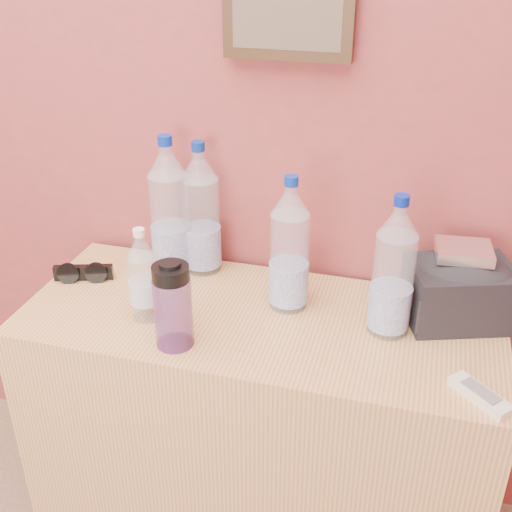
{
  "coord_description": "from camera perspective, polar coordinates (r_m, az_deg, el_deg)",
  "views": [
    {
      "loc": [
        0.78,
        0.5,
        1.58
      ],
      "look_at": [
        0.44,
        1.71,
        0.9
      ],
      "focal_mm": 45.0,
      "sensor_mm": 36.0,
      "label": 1
    }
  ],
  "objects": [
    {
      "name": "pet_large_a",
      "position": [
        1.69,
        -7.67,
        3.78
      ],
      "size": [
        0.1,
        0.1,
        0.37
      ],
      "rotation": [
        0.0,
        0.0,
        0.39
      ],
      "color": "silver",
      "rests_on": "dresser"
    },
    {
      "name": "pet_large_d",
      "position": [
        1.45,
        12.09,
        -1.59
      ],
      "size": [
        0.09,
        0.09,
        0.34
      ],
      "rotation": [
        0.0,
        0.0,
        -0.1
      ],
      "color": "white",
      "rests_on": "dresser"
    },
    {
      "name": "pet_large_c",
      "position": [
        1.52,
        2.98,
        0.43
      ],
      "size": [
        0.09,
        0.09,
        0.34
      ],
      "rotation": [
        0.0,
        0.0,
        0.24
      ],
      "color": "silver",
      "rests_on": "dresser"
    },
    {
      "name": "nalgene_bottle",
      "position": [
        1.41,
        -7.42,
        -4.33
      ],
      "size": [
        0.09,
        0.09,
        0.21
      ],
      "rotation": [
        0.0,
        0.0,
        0.14
      ],
      "color": "#773C8E",
      "rests_on": "dresser"
    },
    {
      "name": "toiletry_bag",
      "position": [
        1.57,
        17.65,
        -2.87
      ],
      "size": [
        0.28,
        0.24,
        0.16
      ],
      "primitive_type": null,
      "rotation": [
        0.0,
        0.0,
        0.34
      ],
      "color": "black",
      "rests_on": "dresser"
    },
    {
      "name": "pet_small",
      "position": [
        1.52,
        -9.98,
        -2.08
      ],
      "size": [
        0.07,
        0.07,
        0.23
      ],
      "rotation": [
        0.0,
        0.0,
        -0.33
      ],
      "color": "silver",
      "rests_on": "dresser"
    },
    {
      "name": "foil_packet",
      "position": [
        1.54,
        17.99,
        0.4
      ],
      "size": [
        0.13,
        0.12,
        0.03
      ],
      "primitive_type": "cube",
      "rotation": [
        0.0,
        0.0,
        0.1
      ],
      "color": "silver",
      "rests_on": "toiletry_bag"
    },
    {
      "name": "ac_remote",
      "position": [
        1.38,
        19.3,
        -11.59
      ],
      "size": [
        0.13,
        0.12,
        0.02
      ],
      "primitive_type": "cube",
      "rotation": [
        0.0,
        0.0,
        -0.74
      ],
      "color": "white",
      "rests_on": "dresser"
    },
    {
      "name": "pet_large_b",
      "position": [
        1.68,
        -4.91,
        3.63
      ],
      "size": [
        0.1,
        0.1,
        0.36
      ],
      "rotation": [
        0.0,
        0.0,
        -0.33
      ],
      "color": "#ABCAD9",
      "rests_on": "dresser"
    },
    {
      "name": "picture_frame",
      "position": [
        1.53,
        2.89,
        21.62
      ],
      "size": [
        0.3,
        0.03,
        0.25
      ],
      "primitive_type": null,
      "color": "#382311",
      "rests_on": "room_shell"
    },
    {
      "name": "sunglasses",
      "position": [
        1.75,
        -15.08,
        -1.43
      ],
      "size": [
        0.16,
        0.1,
        0.04
      ],
      "primitive_type": null,
      "rotation": [
        0.0,
        0.0,
        0.32
      ],
      "color": "black",
      "rests_on": "dresser"
    },
    {
      "name": "dresser",
      "position": [
        1.77,
        0.27,
        -15.08
      ],
      "size": [
        1.15,
        0.48,
        0.72
      ],
      "primitive_type": "cube",
      "color": "#A48454",
      "rests_on": "ground"
    }
  ]
}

